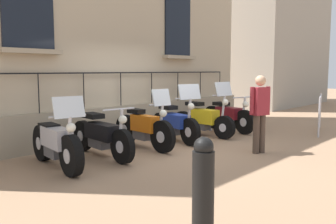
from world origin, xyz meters
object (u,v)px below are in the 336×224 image
at_px(motorcycle_orange, 144,128).
at_px(motorcycle_yellow, 203,119).
at_px(crowd_barrier, 320,112).
at_px(motorcycle_black, 101,136).
at_px(bollard, 203,194).
at_px(motorcycle_silver, 56,144).
at_px(motorcycle_maroon, 228,116).
at_px(motorcycle_blue, 175,123).
at_px(pedestrian_standing, 260,110).

relative_size(motorcycle_orange, motorcycle_yellow, 0.99).
xyz_separation_m(motorcycle_orange, crowd_barrier, (2.17, 4.84, 0.11)).
distance_m(motorcycle_black, motorcycle_yellow, 3.31).
xyz_separation_m(motorcycle_yellow, bollard, (3.72, -5.11, 0.12)).
bearing_deg(crowd_barrier, motorcycle_black, -110.50).
height_order(motorcycle_yellow, crowd_barrier, motorcycle_yellow).
xyz_separation_m(motorcycle_silver, motorcycle_yellow, (0.04, 4.39, 0.00)).
bearing_deg(bollard, motorcycle_yellow, 126.06).
bearing_deg(motorcycle_maroon, motorcycle_blue, -93.65).
relative_size(motorcycle_blue, motorcycle_yellow, 0.93).
xyz_separation_m(motorcycle_silver, motorcycle_orange, (-0.02, 2.22, 0.01)).
xyz_separation_m(motorcycle_yellow, motorcycle_maroon, (0.07, 1.08, -0.01)).
bearing_deg(motorcycle_orange, crowd_barrier, 65.89).
xyz_separation_m(motorcycle_blue, pedestrian_standing, (2.16, 0.21, 0.48)).
xyz_separation_m(motorcycle_silver, motorcycle_black, (-0.09, 1.08, -0.01)).
bearing_deg(motorcycle_maroon, motorcycle_yellow, -93.93).
bearing_deg(motorcycle_black, motorcycle_yellow, 87.74).
bearing_deg(bollard, motorcycle_black, 154.94).
height_order(bollard, pedestrian_standing, pedestrian_standing).
relative_size(motorcycle_orange, motorcycle_maroon, 1.01).
distance_m(motorcycle_silver, motorcycle_blue, 3.30).
distance_m(motorcycle_orange, pedestrian_standing, 2.55).
height_order(motorcycle_black, pedestrian_standing, pedestrian_standing).
bearing_deg(motorcycle_blue, motorcycle_yellow, 86.62).
bearing_deg(motorcycle_yellow, pedestrian_standing, -22.87).
height_order(motorcycle_blue, motorcycle_maroon, motorcycle_blue).
bearing_deg(motorcycle_maroon, motorcycle_orange, -92.37).
distance_m(motorcycle_black, motorcycle_orange, 1.14).
bearing_deg(motorcycle_black, motorcycle_silver, -85.32).
xyz_separation_m(motorcycle_silver, pedestrian_standing, (2.13, 3.51, 0.49)).
relative_size(motorcycle_blue, pedestrian_standing, 1.16).
relative_size(motorcycle_yellow, pedestrian_standing, 1.24).
relative_size(motorcycle_black, motorcycle_blue, 1.15).
distance_m(motorcycle_blue, motorcycle_maroon, 2.18).
height_order(motorcycle_orange, bollard, motorcycle_orange).
bearing_deg(crowd_barrier, pedestrian_standing, -90.20).
bearing_deg(motorcycle_yellow, crowd_barrier, 51.76).
xyz_separation_m(motorcycle_orange, bollard, (3.78, -2.94, 0.12)).
bearing_deg(crowd_barrier, bollard, -78.26).
xyz_separation_m(motorcycle_black, motorcycle_orange, (0.07, 1.14, 0.03)).
bearing_deg(motorcycle_maroon, motorcycle_black, -92.67).
height_order(motorcycle_yellow, pedestrian_standing, pedestrian_standing).
distance_m(motorcycle_yellow, motorcycle_maroon, 1.09).
bearing_deg(motorcycle_black, motorcycle_maroon, 87.33).
bearing_deg(motorcycle_black, motorcycle_orange, 86.47).
bearing_deg(motorcycle_orange, motorcycle_maroon, 87.63).
xyz_separation_m(bollard, pedestrian_standing, (-1.63, 4.23, 0.36)).
xyz_separation_m(motorcycle_maroon, pedestrian_standing, (2.02, -1.97, 0.49)).
distance_m(motorcycle_orange, crowd_barrier, 5.30).
bearing_deg(motorcycle_blue, pedestrian_standing, 5.46).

